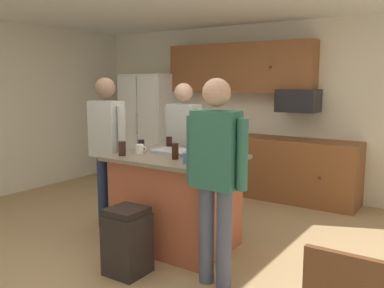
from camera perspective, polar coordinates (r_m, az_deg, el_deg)
name	(u,v)px	position (r m, az deg, el deg)	size (l,w,h in m)	color
floor	(156,246)	(4.53, -4.98, -13.80)	(7.04, 7.04, 0.00)	tan
back_wall	(267,109)	(6.62, 10.27, 4.80)	(6.40, 0.10, 2.60)	beige
cabinet_run_upper	(239,68)	(6.60, 6.47, 10.30)	(2.40, 0.38, 0.75)	brown
cabinet_run_lower	(295,170)	(6.22, 13.95, -3.48)	(1.80, 0.63, 0.90)	brown
refrigerator	(151,127)	(7.34, -5.62, 2.30)	(0.87, 0.76, 1.84)	white
microwave_over_range	(298,101)	(6.11, 14.35, 5.77)	(0.56, 0.40, 0.32)	black
kitchen_island	(176,201)	(4.39, -2.20, -7.76)	(1.26, 0.98, 0.97)	#AD5638
person_guest_left	(216,168)	(3.43, 3.29, -3.32)	(0.57, 0.23, 1.75)	#4C5166
person_guest_right	(184,142)	(5.13, -1.14, 0.31)	(0.57, 0.22, 1.70)	#383842
person_elder_center	(107,142)	(4.90, -11.60, 0.25)	(0.57, 0.23, 1.77)	#232D4C
mug_ceramic_white	(187,158)	(3.88, -0.64, -1.91)	(0.13, 0.08, 0.10)	#4C6B99
glass_dark_ale	(169,143)	(4.67, -3.15, 0.15)	(0.07, 0.07, 0.14)	black
glass_pilsner	(141,145)	(4.56, -6.96, -0.19)	(0.07, 0.07, 0.13)	black
glass_stout_tall	(175,151)	(4.07, -2.32, -0.98)	(0.07, 0.07, 0.16)	black
mug_blue_stoneware	(140,149)	(4.43, -7.15, -0.67)	(0.13, 0.08, 0.10)	white
glass_short_whisky	(122,148)	(4.32, -9.56, -0.61)	(0.07, 0.07, 0.15)	#311A16
serving_tray	(175,152)	(4.38, -2.38, -1.09)	(0.44, 0.30, 0.04)	#B7B7BC
trash_bin	(127,241)	(3.88, -8.87, -13.03)	(0.34, 0.34, 0.61)	black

